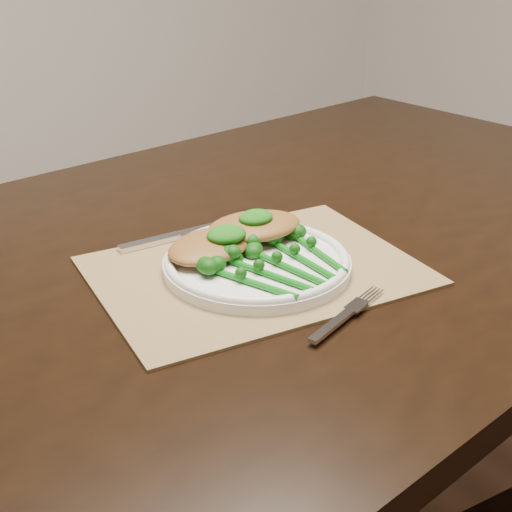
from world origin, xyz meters
TOP-DOWN VIEW (x-y plane):
  - dining_table at (-0.08, 0.09)m, footprint 1.68×1.05m
  - placemat at (-0.15, 0.00)m, footprint 0.44×0.35m
  - dinner_plate at (-0.14, -0.00)m, footprint 0.24×0.24m
  - knife at (-0.18, 0.14)m, footprint 0.22×0.03m
  - fork at (-0.12, -0.15)m, footprint 0.15×0.06m
  - chicken_fillet_left at (-0.18, 0.05)m, footprint 0.15×0.12m
  - chicken_fillet_right at (-0.11, 0.05)m, footprint 0.14×0.11m
  - pesto_dollop_left at (-0.17, 0.03)m, footprint 0.05×0.04m
  - pesto_dollop_right at (-0.11, 0.05)m, footprint 0.05×0.04m
  - broccolini_bundle at (-0.13, -0.05)m, footprint 0.16×0.18m

SIDE VIEW (x-z plane):
  - dining_table at x=-0.08m, z-range 0.00..0.75m
  - placemat at x=-0.15m, z-range 0.75..0.75m
  - fork at x=-0.12m, z-range 0.75..0.76m
  - knife at x=-0.18m, z-range 0.75..0.76m
  - dinner_plate at x=-0.14m, z-range 0.75..0.78m
  - broccolini_bundle at x=-0.13m, z-range 0.75..0.79m
  - chicken_fillet_left at x=-0.18m, z-range 0.77..0.79m
  - chicken_fillet_right at x=-0.11m, z-range 0.77..0.80m
  - pesto_dollop_left at x=-0.17m, z-range 0.79..0.81m
  - pesto_dollop_right at x=-0.11m, z-range 0.79..0.81m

